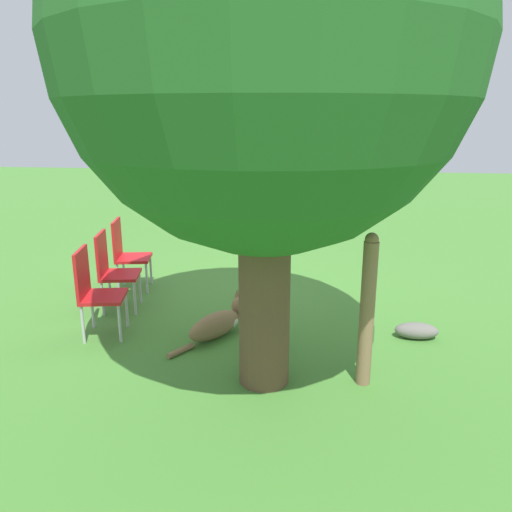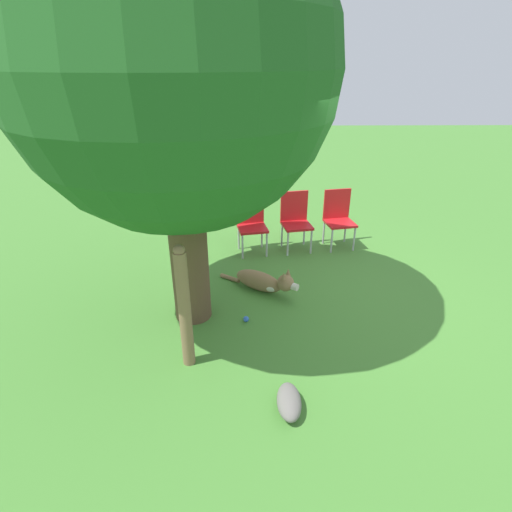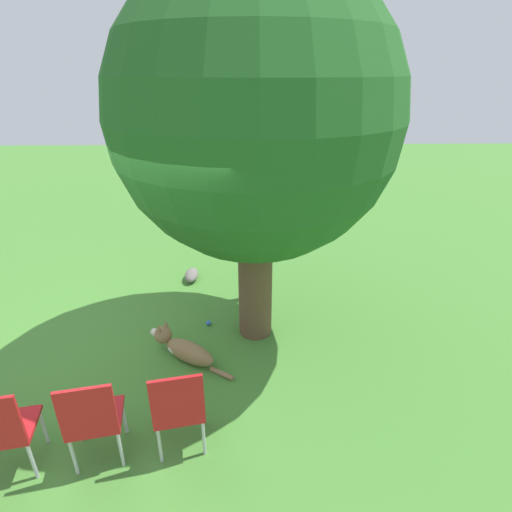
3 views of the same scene
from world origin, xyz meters
TOP-DOWN VIEW (x-y plane):
  - ground_plane at (0.00, 0.00)m, footprint 30.00×30.00m
  - oak_tree at (-0.35, 1.46)m, footprint 3.07×3.07m
  - dog at (0.18, 0.59)m, footprint 0.74×1.05m
  - fence_post at (-1.19, 1.40)m, footprint 0.12×0.12m
  - red_chair_0 at (1.65, -0.65)m, footprint 0.49×0.51m
  - red_chair_1 at (1.56, 0.06)m, footprint 0.49×0.51m
  - red_chair_2 at (1.46, 0.76)m, footprint 0.49×0.51m
  - tennis_ball at (-0.50, 0.83)m, footprint 0.07×0.07m
  - garden_rock at (-1.81, 0.44)m, footprint 0.44×0.22m

SIDE VIEW (x-z plane):
  - ground_plane at x=0.00m, z-range 0.00..0.00m
  - tennis_ball at x=-0.50m, z-range 0.00..0.07m
  - garden_rock at x=-1.81m, z-range 0.00..0.16m
  - dog at x=0.18m, z-range -0.05..0.35m
  - red_chair_0 at x=1.65m, z-range 0.06..0.98m
  - red_chair_1 at x=1.56m, z-range 0.06..0.98m
  - red_chair_2 at x=1.46m, z-range 0.06..0.98m
  - fence_post at x=-1.19m, z-range 0.01..1.32m
  - oak_tree at x=-0.35m, z-range 0.56..4.80m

